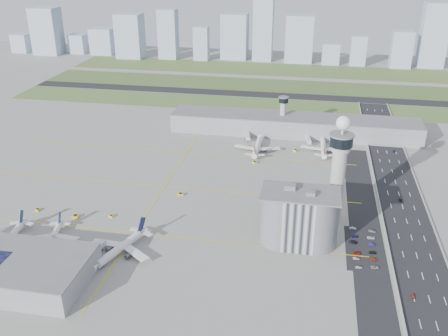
% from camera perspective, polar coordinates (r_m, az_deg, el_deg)
% --- Properties ---
extents(ground, '(1000.00, 1000.00, 0.00)m').
position_cam_1_polar(ground, '(306.15, -1.20, -5.24)').
color(ground, '#99968E').
extents(grass_strip_0, '(480.00, 50.00, 0.08)m').
position_cam_1_polar(grass_strip_0, '(513.66, 1.68, 7.35)').
color(grass_strip_0, '#526E34').
rests_on(grass_strip_0, ground).
extents(grass_strip_1, '(480.00, 60.00, 0.08)m').
position_cam_1_polar(grass_strip_1, '(584.98, 2.84, 9.49)').
color(grass_strip_1, '#435A2A').
rests_on(grass_strip_1, ground).
extents(grass_strip_2, '(480.00, 70.00, 0.08)m').
position_cam_1_polar(grass_strip_2, '(661.94, 3.82, 11.26)').
color(grass_strip_2, '#45612E').
rests_on(grass_strip_2, ground).
extents(runway, '(480.00, 22.00, 0.10)m').
position_cam_1_polar(runway, '(548.72, 2.29, 8.48)').
color(runway, black).
rests_on(runway, ground).
extents(highway, '(28.00, 500.00, 0.10)m').
position_cam_1_polar(highway, '(307.20, 20.48, -6.85)').
color(highway, black).
rests_on(highway, ground).
extents(barrier_left, '(0.60, 500.00, 1.20)m').
position_cam_1_polar(barrier_left, '(304.48, 17.89, -6.62)').
color(barrier_left, '#9E9E99').
rests_on(barrier_left, ground).
extents(barrier_right, '(0.60, 500.00, 1.20)m').
position_cam_1_polar(barrier_right, '(309.98, 23.04, -6.90)').
color(barrier_right, '#9E9E99').
rests_on(barrier_right, ground).
extents(landside_road, '(18.00, 260.00, 0.08)m').
position_cam_1_polar(landside_road, '(294.76, 15.95, -7.58)').
color(landside_road, black).
rests_on(landside_road, ground).
extents(parking_lot, '(20.00, 44.00, 0.10)m').
position_cam_1_polar(parking_lot, '(284.42, 15.72, -8.82)').
color(parking_lot, black).
rests_on(parking_lot, ground).
extents(taxiway_line_h_0, '(260.00, 0.60, 0.01)m').
position_cam_1_polar(taxiway_line_h_0, '(291.56, -10.19, -7.33)').
color(taxiway_line_h_0, yellow).
rests_on(taxiway_line_h_0, ground).
extents(taxiway_line_h_1, '(260.00, 0.60, 0.01)m').
position_cam_1_polar(taxiway_line_h_1, '(340.86, -6.78, -2.13)').
color(taxiway_line_h_1, yellow).
rests_on(taxiway_line_h_1, ground).
extents(taxiway_line_h_2, '(260.00, 0.60, 0.01)m').
position_cam_1_polar(taxiway_line_h_2, '(393.15, -4.28, 1.74)').
color(taxiway_line_h_2, yellow).
rests_on(taxiway_line_h_2, ground).
extents(taxiway_line_v, '(0.60, 260.00, 0.01)m').
position_cam_1_polar(taxiway_line_v, '(340.86, -6.78, -2.13)').
color(taxiway_line_v, yellow).
rests_on(taxiway_line_v, ground).
extents(control_tower, '(14.00, 14.00, 64.50)m').
position_cam_1_polar(control_tower, '(292.94, 13.00, 0.33)').
color(control_tower, '#ADAAA5').
rests_on(control_tower, ground).
extents(secondary_tower, '(8.60, 8.60, 31.90)m').
position_cam_1_polar(secondary_tower, '(431.76, 6.75, 6.42)').
color(secondary_tower, '#ADAAA5').
rests_on(secondary_tower, ground).
extents(admin_building, '(42.00, 24.00, 33.50)m').
position_cam_1_polar(admin_building, '(274.54, 8.58, -5.65)').
color(admin_building, '#B2B2B7').
rests_on(admin_building, ground).
extents(terminal_pier, '(210.00, 32.00, 15.80)m').
position_cam_1_polar(terminal_pier, '(432.92, 7.99, 4.88)').
color(terminal_pier, gray).
rests_on(terminal_pier, ground).
extents(near_terminal, '(84.00, 42.00, 13.00)m').
position_cam_1_polar(near_terminal, '(270.73, -23.91, -10.44)').
color(near_terminal, gray).
rests_on(near_terminal, ground).
extents(airplane_near_a, '(38.39, 43.83, 11.35)m').
position_cam_1_polar(airplane_near_a, '(298.19, -23.55, -7.15)').
color(airplane_near_a, white).
rests_on(airplane_near_a, ground).
extents(airplane_near_b, '(35.37, 39.55, 9.73)m').
position_cam_1_polar(airplane_near_b, '(292.45, -19.10, -7.20)').
color(airplane_near_b, white).
rests_on(airplane_near_b, ground).
extents(airplane_near_c, '(49.74, 53.81, 12.31)m').
position_cam_1_polar(airplane_near_c, '(271.86, -11.91, -8.53)').
color(airplane_near_c, white).
rests_on(airplane_near_c, ground).
extents(airplane_far_a, '(37.16, 43.59, 12.11)m').
position_cam_1_polar(airplane_far_a, '(395.71, 3.86, 2.86)').
color(airplane_far_a, white).
rests_on(airplane_far_a, ground).
extents(airplane_far_b, '(37.29, 43.41, 11.82)m').
position_cam_1_polar(airplane_far_b, '(401.79, 11.31, 2.74)').
color(airplane_far_b, white).
rests_on(airplane_far_b, ground).
extents(jet_bridge_near_1, '(5.39, 14.31, 5.70)m').
position_cam_1_polar(jet_bridge_near_1, '(284.34, -20.66, -8.92)').
color(jet_bridge_near_1, silver).
rests_on(jet_bridge_near_1, ground).
extents(jet_bridge_near_2, '(5.39, 14.31, 5.70)m').
position_cam_1_polar(jet_bridge_near_2, '(271.09, -15.11, -9.84)').
color(jet_bridge_near_2, silver).
rests_on(jet_bridge_near_2, ground).
extents(jet_bridge_far_0, '(5.39, 14.31, 5.70)m').
position_cam_1_polar(jet_bridge_far_0, '(422.70, 2.67, 3.87)').
color(jet_bridge_far_0, silver).
rests_on(jet_bridge_far_0, ground).
extents(jet_bridge_far_1, '(5.39, 14.31, 5.70)m').
position_cam_1_polar(jet_bridge_far_1, '(419.41, 9.46, 3.38)').
color(jet_bridge_far_1, silver).
rests_on(jet_bridge_far_1, ground).
extents(tug_0, '(2.08, 2.96, 1.68)m').
position_cam_1_polar(tug_0, '(329.50, -20.52, -4.48)').
color(tug_0, yellow).
rests_on(tug_0, ground).
extents(tug_1, '(3.96, 2.97, 2.13)m').
position_cam_1_polar(tug_1, '(314.34, -16.63, -5.30)').
color(tug_1, '#E9B30B').
rests_on(tug_1, ground).
extents(tug_2, '(3.25, 2.73, 1.61)m').
position_cam_1_polar(tug_2, '(309.60, -12.76, -5.38)').
color(tug_2, yellow).
rests_on(tug_2, ground).
extents(tug_3, '(4.16, 3.69, 2.01)m').
position_cam_1_polar(tug_3, '(327.57, -5.00, -3.01)').
color(tug_3, yellow).
rests_on(tug_3, ground).
extents(tug_4, '(3.99, 4.10, 1.98)m').
position_cam_1_polar(tug_4, '(373.28, 3.52, 0.64)').
color(tug_4, yellow).
rests_on(tug_4, ground).
extents(tug_5, '(3.59, 4.01, 1.93)m').
position_cam_1_polar(tug_5, '(398.43, 8.17, 2.02)').
color(tug_5, yellow).
rests_on(tug_5, ground).
extents(car_lot_0, '(3.77, 1.94, 1.23)m').
position_cam_1_polar(car_lot_0, '(267.90, 15.16, -10.89)').
color(car_lot_0, silver).
rests_on(car_lot_0, ground).
extents(car_lot_1, '(3.56, 1.56, 1.14)m').
position_cam_1_polar(car_lot_1, '(274.20, 14.87, -9.96)').
color(car_lot_1, gray).
rests_on(car_lot_1, ground).
extents(car_lot_2, '(4.69, 2.45, 1.26)m').
position_cam_1_polar(car_lot_2, '(278.48, 14.93, -9.36)').
color(car_lot_2, '#92290A').
rests_on(car_lot_2, ground).
extents(car_lot_3, '(4.54, 2.36, 1.26)m').
position_cam_1_polar(car_lot_3, '(287.19, 14.57, -8.18)').
color(car_lot_3, black).
rests_on(car_lot_3, ground).
extents(car_lot_4, '(3.87, 2.08, 1.25)m').
position_cam_1_polar(car_lot_4, '(292.46, 14.72, -7.56)').
color(car_lot_4, navy).
rests_on(car_lot_4, ground).
extents(car_lot_5, '(4.17, 2.02, 1.32)m').
position_cam_1_polar(car_lot_5, '(299.66, 14.49, -6.68)').
color(car_lot_5, silver).
rests_on(car_lot_5, ground).
extents(car_lot_6, '(4.78, 2.63, 1.27)m').
position_cam_1_polar(car_lot_6, '(270.10, 16.87, -10.80)').
color(car_lot_6, gray).
rests_on(car_lot_6, ground).
extents(car_lot_7, '(3.86, 1.61, 1.11)m').
position_cam_1_polar(car_lot_7, '(275.97, 16.73, -9.97)').
color(car_lot_7, '#AB3407').
rests_on(car_lot_7, ground).
extents(car_lot_8, '(3.81, 1.59, 1.29)m').
position_cam_1_polar(car_lot_8, '(281.15, 16.62, -9.23)').
color(car_lot_8, black).
rests_on(car_lot_8, ground).
extents(car_lot_9, '(3.51, 1.32, 1.15)m').
position_cam_1_polar(car_lot_9, '(287.92, 16.57, -8.37)').
color(car_lot_9, navy).
rests_on(car_lot_9, ground).
extents(car_lot_10, '(4.70, 2.63, 1.24)m').
position_cam_1_polar(car_lot_10, '(293.62, 16.46, -7.65)').
color(car_lot_10, silver).
rests_on(car_lot_10, ground).
extents(car_lot_11, '(4.45, 2.02, 1.27)m').
position_cam_1_polar(car_lot_11, '(300.00, 16.59, -6.92)').
color(car_lot_11, gray).
rests_on(car_lot_11, ground).
extents(car_hw_0, '(1.37, 3.28, 1.11)m').
position_cam_1_polar(car_hw_0, '(256.82, 20.79, -13.53)').
color(car_hw_0, '#A02B21').
rests_on(car_hw_0, ground).
extents(car_hw_1, '(1.44, 3.95, 1.29)m').
position_cam_1_polar(car_hw_1, '(339.85, 19.52, -3.44)').
color(car_hw_1, black).
rests_on(car_hw_1, ground).
extents(car_hw_2, '(2.07, 4.06, 1.10)m').
position_cam_1_polar(car_hw_2, '(416.33, 18.88, 1.84)').
color(car_hw_2, navy).
rests_on(car_hw_2, ground).
extents(car_hw_4, '(1.58, 3.77, 1.27)m').
position_cam_1_polar(car_hw_4, '(468.05, 16.38, 4.68)').
color(car_hw_4, '#A7A7A7').
rests_on(car_hw_4, ground).
extents(skyline_bldg_0, '(24.05, 19.24, 26.50)m').
position_cam_1_polar(skyline_bldg_0, '(819.04, -22.17, 13.09)').
color(skyline_bldg_0, '#9EADC1').
rests_on(skyline_bldg_0, ground).
extents(skyline_bldg_1, '(37.63, 30.10, 65.60)m').
position_cam_1_polar(skyline_bldg_1, '(788.74, -19.59, 14.54)').
color(skyline_bldg_1, '#9EADC1').
rests_on(skyline_bldg_1, ground).
extents(skyline_bldg_2, '(22.81, 18.25, 26.79)m').
position_cam_1_polar(skyline_bldg_2, '(784.25, -16.32, 13.46)').
color(skyline_bldg_2, '#9EADC1').
rests_on(skyline_bldg_2, ground).
extents(skyline_bldg_3, '(32.30, 25.84, 36.93)m').
position_cam_1_polar(skyline_bldg_3, '(768.15, -13.66, 13.91)').
color(skyline_bldg_3, '#9EADC1').
rests_on(skyline_bldg_3, ground).
extents(skyline_bldg_4, '(35.81, 28.65, 60.36)m').
position_cam_1_polar(skyline_bldg_4, '(733.31, -10.70, 14.62)').
color(skyline_bldg_4, '#9EADC1').
rests_on(skyline_bldg_4, ground).
extents(skyline_bldg_5, '(25.49, 20.39, 66.89)m').
position_cam_1_polar(skyline_bldg_5, '(719.57, -6.40, 14.96)').
color(skyline_bldg_5, '#9EADC1').
rests_on(skyline_bldg_5, ground).
extents(skyline_bldg_6, '(20.04, 16.03, 45.20)m').
position_cam_1_polar(skyline_bldg_6, '(707.76, -2.60, 14.03)').
color(skyline_bldg_6, '#9EADC1').
rests_on(skyline_bldg_6, ground).
extents(skyline_bldg_7, '(35.76, 28.61, 61.22)m').
position_cam_1_polar(skyline_bldg_7, '(716.43, 1.22, 14.83)').
color(skyline_bldg_7, '#9EADC1').
rests_on(skyline_bldg_7, ground).
extents(skyline_bldg_8, '(26.33, 21.06, 83.39)m').
position_cam_1_polar(skyline_bldg_8, '(704.10, 4.49, 15.50)').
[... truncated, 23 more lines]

